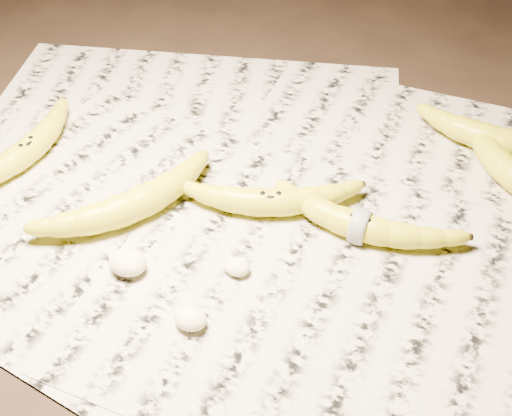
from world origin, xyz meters
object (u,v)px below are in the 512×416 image
at_px(banana_taped, 360,224).
at_px(banana_upper_b, 508,169).
at_px(banana_left_b, 134,203).
at_px(banana_upper_a, 498,138).
at_px(banana_center, 270,200).
at_px(banana_left_a, 26,149).

relative_size(banana_taped, banana_upper_b, 1.15).
height_order(banana_left_b, banana_upper_a, banana_left_b).
bearing_deg(banana_center, banana_upper_a, 22.01).
bearing_deg(banana_left_a, banana_taped, -80.83).
bearing_deg(banana_upper_a, banana_left_b, -140.01).
bearing_deg(banana_upper_a, banana_upper_b, -68.28).
distance_m(banana_left_b, banana_taped, 0.25).
distance_m(banana_center, banana_upper_b, 0.28).
height_order(banana_left_b, banana_center, banana_left_b).
bearing_deg(banana_upper_b, banana_left_a, -118.94).
distance_m(banana_taped, banana_upper_b, 0.21).
relative_size(banana_left_a, banana_left_b, 0.96).
bearing_deg(banana_taped, banana_upper_b, 51.18).
relative_size(banana_upper_a, banana_upper_b, 1.11).
height_order(banana_upper_a, banana_upper_b, banana_upper_a).
distance_m(banana_left_b, banana_upper_a, 0.45).
xyz_separation_m(banana_center, banana_upper_b, (0.23, 0.16, 0.00)).
bearing_deg(banana_left_a, banana_left_b, -97.37).
xyz_separation_m(banana_left_b, banana_taped, (0.24, 0.07, -0.00)).
bearing_deg(banana_left_a, banana_center, -79.78).
xyz_separation_m(banana_center, banana_taped, (0.10, 0.00, -0.00)).
height_order(banana_left_a, banana_left_b, banana_left_b).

